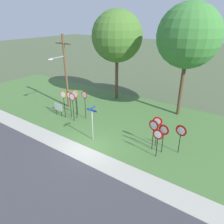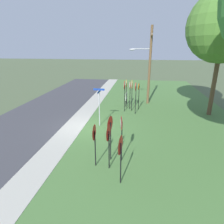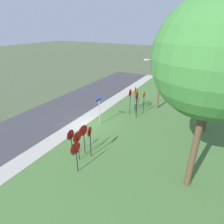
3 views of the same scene
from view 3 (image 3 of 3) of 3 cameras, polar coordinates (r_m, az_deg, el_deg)
The scene contains 20 objects.
ground_plane at distance 18.90m, azimuth -7.30°, elevation -3.60°, with size 160.00×160.00×0.00m, color #4C5B3D.
road_asphalt at distance 21.84m, azimuth -17.57°, elevation -0.52°, with size 44.00×6.40×0.01m, color #3D3D42.
sidewalk_strip at distance 19.33m, azimuth -9.23°, elevation -2.96°, with size 44.00×1.60×0.06m, color #ADAA9E.
grass_median at distance 16.49m, azimuth 10.06°, elevation -8.37°, with size 44.00×12.00×0.04m, color #477038.
stop_sign_near_left at distance 20.67m, azimuth 7.53°, elevation 4.89°, with size 0.68×0.13×2.65m.
stop_sign_near_right at distance 20.43m, azimuth 9.64°, elevation 4.09°, with size 0.60×0.13×2.51m.
stop_sign_far_left at distance 19.22m, azimuth 7.57°, elevation 3.75°, with size 0.71×0.10×2.82m.
stop_sign_far_center at distance 20.08m, azimuth 5.54°, elevation 4.83°, with size 0.74×0.10×2.82m.
stop_sign_far_right at distance 20.04m, azimuth 7.48°, elevation 4.88°, with size 0.78×0.13×2.89m.
stop_sign_center_tall at distance 21.18m, azimuth 7.09°, elevation 5.64°, with size 0.70×0.12×2.74m.
yield_sign_near_left at distance 12.39m, azimuth -11.04°, elevation -11.40°, with size 0.83×0.15×2.27m.
yield_sign_near_right at distance 13.82m, azimuth -8.73°, elevation -6.31°, with size 0.82×0.18×2.45m.
yield_sign_far_left at distance 13.89m, azimuth -12.48°, elevation -7.43°, with size 0.77×0.10×2.21m.
yield_sign_far_right at distance 13.48m, azimuth -6.83°, elevation -6.92°, with size 0.72×0.17×2.49m.
yield_sign_center at distance 13.37m, azimuth -10.54°, elevation -8.27°, with size 0.79×0.13×2.29m.
street_name_post at distance 17.88m, azimuth -3.86°, elevation 1.07°, with size 0.96×0.82×2.86m.
utility_pole at distance 21.56m, azimuth 14.23°, elevation 11.40°, with size 2.10×2.20×7.63m.
notice_board at distance 22.34m, azimuth 7.72°, elevation 3.48°, with size 1.10×0.10×1.25m.
oak_tree_left at distance 17.60m, azimuth 30.41°, elevation 15.88°, with size 5.58×5.58×9.95m.
oak_tree_right at distance 9.86m, azimuth 28.81°, elevation 13.90°, with size 5.68×5.68×10.41m.
Camera 3 is at (13.23, 10.08, 8.98)m, focal length 30.03 mm.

